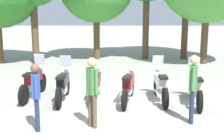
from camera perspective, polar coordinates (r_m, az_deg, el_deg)
ground_plane at (r=9.87m, az=-0.03°, el=-5.71°), size 80.00×80.00×0.00m
motorcycle_0 at (r=10.41m, az=-14.36°, el=-2.20°), size 0.66×2.19×1.37m
motorcycle_1 at (r=9.87m, az=-9.09°, el=-2.74°), size 0.62×2.19×1.37m
motorcycle_2 at (r=9.86m, az=-3.04°, el=-2.70°), size 0.62×2.19×0.99m
motorcycle_3 at (r=9.64m, az=3.05°, el=-3.04°), size 0.72×2.17×0.99m
motorcycle_4 at (r=9.87m, az=8.98°, el=-2.73°), size 0.62×2.19×1.37m
motorcycle_5 at (r=9.79m, az=15.27°, el=-3.13°), size 0.64×2.19×1.37m
person_0 at (r=7.53m, az=-13.92°, el=-4.02°), size 0.26×0.41×1.65m
person_1 at (r=8.03m, az=14.81°, el=-2.43°), size 0.28×0.41×1.77m
person_2 at (r=7.49m, az=-3.70°, el=-3.13°), size 0.33×0.35×1.76m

